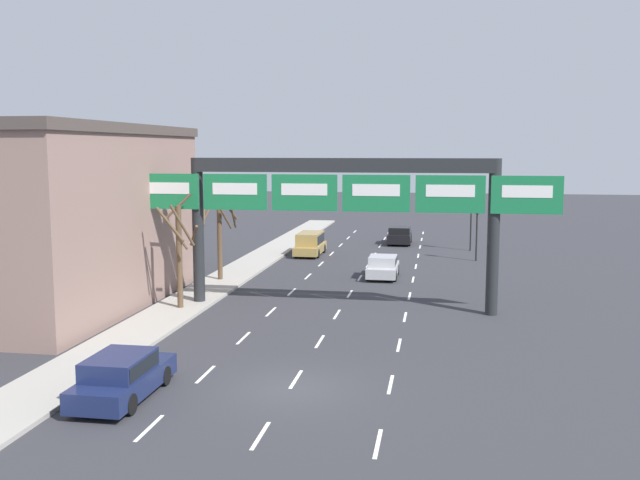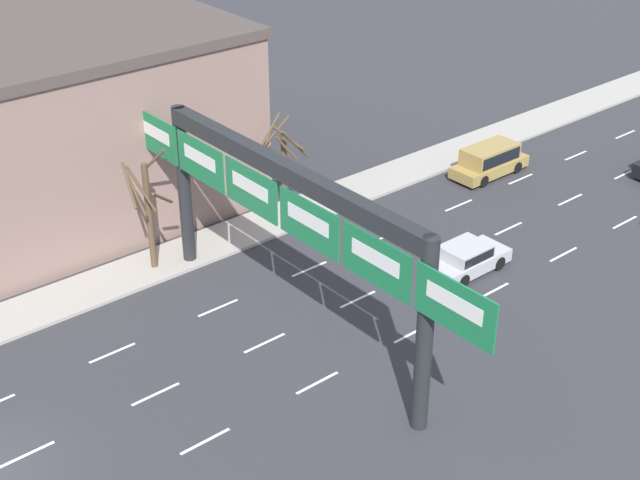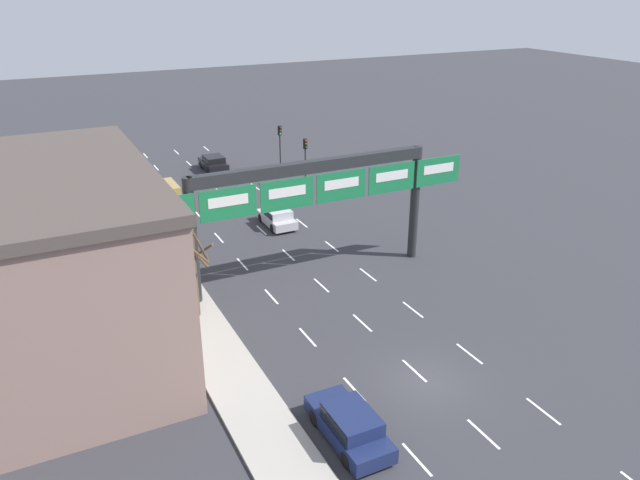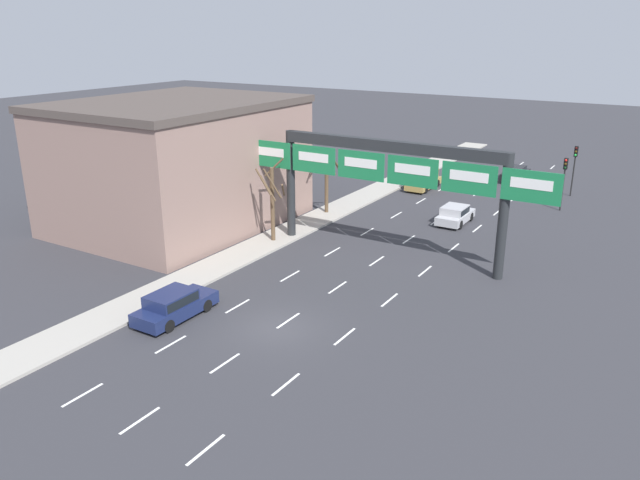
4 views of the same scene
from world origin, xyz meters
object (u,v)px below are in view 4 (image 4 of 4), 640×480
Objects in this scene: car_navy at (174,304)px; tree_bare_second at (272,198)px; car_black at (515,173)px; traffic_light_near_gantry at (575,161)px; tree_bare_closest at (327,178)px; car_silver at (455,214)px; traffic_light_far_end at (565,173)px; suv_gold at (424,179)px; sign_gantry at (388,170)px; traffic_light_mid_block at (503,227)px.

tree_bare_second is (-2.68, 12.39, 2.36)m from car_navy.
car_black is 6.93m from traffic_light_near_gantry.
tree_bare_closest is (-9.75, -19.12, 2.15)m from car_black.
car_navy is 20.60m from tree_bare_closest.
tree_bare_closest is at bearing -163.21° from car_silver.
suv_gold is at bearing 176.14° from traffic_light_far_end.
suv_gold is at bearing -130.27° from car_black.
tree_bare_closest is at bearing 142.72° from sign_gantry.
traffic_light_mid_block is (12.23, -17.81, 2.26)m from suv_gold.
car_black is 10.48m from traffic_light_far_end.
tree_bare_closest is 0.90× the size of tree_bare_second.
car_silver is at bearing 49.47° from tree_bare_second.
sign_gantry is at bearing -179.37° from traffic_light_mid_block.
sign_gantry is 23.63m from traffic_light_near_gantry.
tree_bare_second is at bearing -130.53° from car_silver.
tree_bare_second reaches higher than suv_gold.
tree_bare_second is at bearing -168.36° from sign_gantry.
car_silver is (1.41, 9.16, -4.94)m from sign_gantry.
car_silver is 11.16m from traffic_light_mid_block.
car_black is at bearing 152.15° from traffic_light_near_gantry.
car_silver is at bearing 123.53° from traffic_light_mid_block.
traffic_light_far_end is 0.76× the size of tree_bare_second.
sign_gantry is 4.86× the size of traffic_light_far_end.
car_silver is at bearing 81.26° from sign_gantry.
sign_gantry is 4.74× the size of traffic_light_near_gantry.
suv_gold is 1.04× the size of traffic_light_mid_block.
car_navy is 0.99× the size of suv_gold.
traffic_light_mid_block is 0.79× the size of tree_bare_second.
car_silver is 10.72m from suv_gold.
car_navy is at bearing -105.74° from car_silver.
car_silver is 10.24m from traffic_light_far_end.
traffic_light_near_gantry is 28.29m from tree_bare_second.
car_black is 0.80× the size of tree_bare_closest.
tree_bare_second reaches higher than car_black.
sign_gantry reaches higher than tree_bare_second.
traffic_light_far_end is at bearing 89.79° from traffic_light_mid_block.
car_black is 28.65m from tree_bare_second.
car_navy is at bearing -90.55° from suv_gold.
sign_gantry is 10.50m from car_silver.
car_silver is 0.89× the size of traffic_light_mid_block.
tree_bare_second is (-2.98, -19.50, 2.19)m from suv_gold.
traffic_light_near_gantry is 22.26m from traffic_light_mid_block.
traffic_light_far_end reaches higher than car_silver.
suv_gold is 13.07m from traffic_light_near_gantry.
car_black is 0.91× the size of traffic_light_mid_block.
traffic_light_mid_block is at bearing -89.65° from traffic_light_near_gantry.
traffic_light_far_end is (7.48, 17.06, -2.59)m from sign_gantry.
car_silver is (6.53, 23.15, -0.05)m from car_navy.
car_black is at bearing 70.93° from tree_bare_second.
suv_gold is 0.92× the size of tree_bare_closest.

